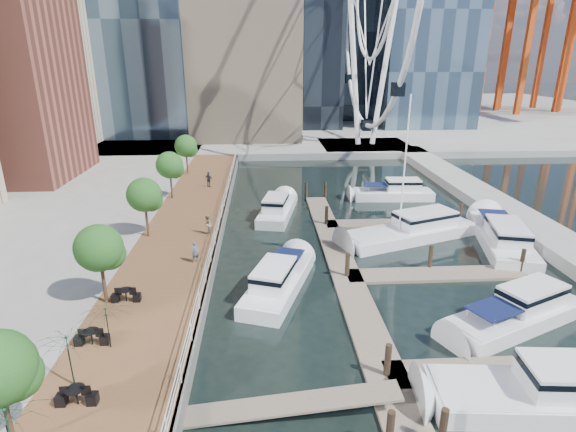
{
  "coord_description": "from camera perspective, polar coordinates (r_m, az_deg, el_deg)",
  "views": [
    {
      "loc": [
        -2.52,
        -18.75,
        13.9
      ],
      "look_at": [
        -0.7,
        12.28,
        3.0
      ],
      "focal_mm": 28.0,
      "sensor_mm": 36.0,
      "label": 1
    }
  ],
  "objects": [
    {
      "name": "moored_yachts",
      "position": [
        36.92,
        14.81,
        -3.47
      ],
      "size": [
        23.7,
        33.15,
        11.5
      ],
      "color": "silver",
      "rests_on": "ground"
    },
    {
      "name": "railing",
      "position": [
        36.13,
        -8.83,
        -0.95
      ],
      "size": [
        0.1,
        60.0,
        1.05
      ],
      "primitive_type": null,
      "color": "white",
      "rests_on": "boardwalk"
    },
    {
      "name": "cafe_seating",
      "position": [
        20.6,
        -26.79,
        -17.66
      ],
      "size": [
        4.24,
        9.81,
        2.53
      ],
      "color": "#103C24",
      "rests_on": "ground"
    },
    {
      "name": "pedestrian_near",
      "position": [
        30.61,
        -11.68,
        -4.51
      ],
      "size": [
        0.64,
        0.62,
        1.48
      ],
      "primitive_type": "imported",
      "rotation": [
        0.0,
        0.0,
        0.71
      ],
      "color": "#505B6A",
      "rests_on": "boardwalk"
    },
    {
      "name": "boardwalk",
      "position": [
        36.89,
        -13.24,
        -2.52
      ],
      "size": [
        6.0,
        60.0,
        1.0
      ],
      "primitive_type": "cube",
      "color": "brown",
      "rests_on": "ground"
    },
    {
      "name": "land_far",
      "position": [
        121.52,
        -2.2,
        12.98
      ],
      "size": [
        200.0,
        114.0,
        1.0
      ],
      "primitive_type": "cube",
      "color": "gray",
      "rests_on": "ground"
    },
    {
      "name": "cafe_tables",
      "position": [
        22.36,
        -24.4,
        -16.75
      ],
      "size": [
        2.5,
        13.7,
        0.74
      ],
      "color": "black",
      "rests_on": "ground"
    },
    {
      "name": "pedestrian_mid",
      "position": [
        35.22,
        -10.19,
        -1.08
      ],
      "size": [
        0.73,
        0.87,
        1.61
      ],
      "primitive_type": "imported",
      "rotation": [
        0.0,
        0.0,
        -1.73
      ],
      "color": "gray",
      "rests_on": "boardwalk"
    },
    {
      "name": "pier",
      "position": [
        73.88,
        9.74,
        8.6
      ],
      "size": [
        14.0,
        12.0,
        1.0
      ],
      "primitive_type": "cube",
      "color": "gray",
      "rests_on": "ground"
    },
    {
      "name": "port_cranes",
      "position": [
        134.37,
        30.03,
        19.53
      ],
      "size": [
        40.0,
        52.0,
        38.0
      ],
      "color": "#D84C14",
      "rests_on": "ground"
    },
    {
      "name": "pedestrian_far",
      "position": [
        48.45,
        -10.02,
        4.6
      ],
      "size": [
        1.04,
        0.8,
        1.65
      ],
      "primitive_type": "imported",
      "rotation": [
        0.0,
        0.0,
        2.66
      ],
      "color": "#2C2F38",
      "rests_on": "boardwalk"
    },
    {
      "name": "floating_docks",
      "position": [
        33.4,
        15.32,
        -5.08
      ],
      "size": [
        16.0,
        34.0,
        2.6
      ],
      "color": "#6D6051",
      "rests_on": "ground"
    },
    {
      "name": "yacht_foreground",
      "position": [
        28.5,
        26.84,
        -12.19
      ],
      "size": [
        9.9,
        6.35,
        2.15
      ],
      "primitive_type": null,
      "rotation": [
        0.0,
        0.0,
        1.99
      ],
      "color": "silver",
      "rests_on": "ground"
    },
    {
      "name": "ground",
      "position": [
        23.48,
        3.63,
        -17.02
      ],
      "size": [
        520.0,
        520.0,
        0.0
      ],
      "primitive_type": "plane",
      "color": "black",
      "rests_on": "ground"
    },
    {
      "name": "street_trees",
      "position": [
        35.27,
        -17.81,
        2.56
      ],
      "size": [
        2.6,
        42.6,
        4.6
      ],
      "color": "#3F2B1C",
      "rests_on": "ground"
    },
    {
      "name": "breakwater",
      "position": [
        46.79,
        25.6,
        0.73
      ],
      "size": [
        4.0,
        60.0,
        1.0
      ],
      "primitive_type": "cube",
      "color": "gray",
      "rests_on": "ground"
    },
    {
      "name": "seawall",
      "position": [
        36.48,
        -8.59,
        -2.45
      ],
      "size": [
        0.25,
        60.0,
        1.0
      ],
      "primitive_type": "cube",
      "color": "#595954",
      "rests_on": "ground"
    }
  ]
}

